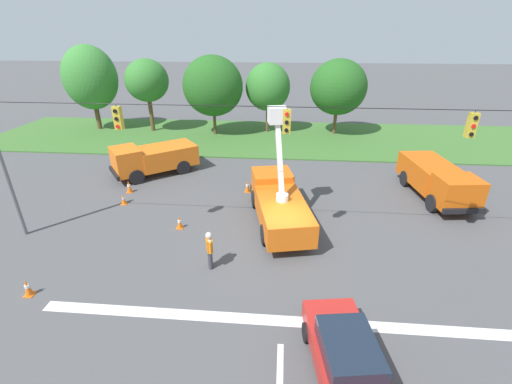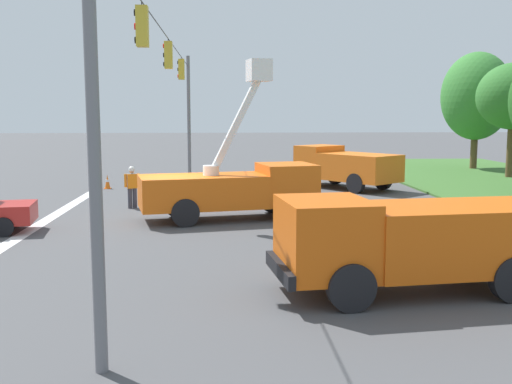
{
  "view_description": "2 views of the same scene",
  "coord_description": "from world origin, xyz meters",
  "px_view_note": "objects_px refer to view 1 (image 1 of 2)",
  "views": [
    {
      "loc": [
        -0.14,
        -13.71,
        9.38
      ],
      "look_at": [
        -1.41,
        1.46,
        2.12
      ],
      "focal_mm": 24.0,
      "sensor_mm": 36.0,
      "label": 1
    },
    {
      "loc": [
        21.93,
        1.87,
        3.97
      ],
      "look_at": [
        2.03,
        3.02,
        1.33
      ],
      "focal_mm": 42.0,
      "sensor_mm": 36.0,
      "label": 2
    }
  ],
  "objects_px": {
    "tree_west": "(147,81)",
    "tree_centre": "(213,86)",
    "tree_east": "(268,87)",
    "utility_truck_support_near": "(154,158)",
    "sedan_red": "(346,357)",
    "tree_far_west": "(90,78)",
    "traffic_cone_centre_line": "(123,199)",
    "traffic_cone_foreground_left": "(129,186)",
    "tree_far_east": "(338,87)",
    "utility_truck_bucket_lift": "(279,200)",
    "traffic_cone_far_left": "(27,287)",
    "traffic_cone_near_bucket": "(247,186)",
    "road_worker": "(209,248)",
    "traffic_cone_lane_edge_b": "(179,222)",
    "utility_truck_support_far": "(437,179)"
  },
  "relations": [
    {
      "from": "tree_far_east",
      "to": "utility_truck_bucket_lift",
      "type": "bearing_deg",
      "value": -106.21
    },
    {
      "from": "tree_far_west",
      "to": "tree_west",
      "type": "height_order",
      "value": "tree_far_west"
    },
    {
      "from": "tree_far_west",
      "to": "utility_truck_support_near",
      "type": "height_order",
      "value": "tree_far_west"
    },
    {
      "from": "tree_west",
      "to": "tree_centre",
      "type": "distance_m",
      "value": 6.57
    },
    {
      "from": "tree_far_east",
      "to": "utility_truck_bucket_lift",
      "type": "relative_size",
      "value": 1.0
    },
    {
      "from": "utility_truck_bucket_lift",
      "to": "traffic_cone_far_left",
      "type": "distance_m",
      "value": 11.55
    },
    {
      "from": "tree_far_west",
      "to": "sedan_red",
      "type": "distance_m",
      "value": 33.86
    },
    {
      "from": "tree_far_west",
      "to": "tree_east",
      "type": "distance_m",
      "value": 17.3
    },
    {
      "from": "traffic_cone_lane_edge_b",
      "to": "traffic_cone_centre_line",
      "type": "xyz_separation_m",
      "value": [
        -4.08,
        2.38,
        -0.04
      ]
    },
    {
      "from": "utility_truck_bucket_lift",
      "to": "traffic_cone_centre_line",
      "type": "height_order",
      "value": "utility_truck_bucket_lift"
    },
    {
      "from": "tree_centre",
      "to": "traffic_cone_near_bucket",
      "type": "height_order",
      "value": "tree_centre"
    },
    {
      "from": "tree_west",
      "to": "utility_truck_bucket_lift",
      "type": "xyz_separation_m",
      "value": [
        13.08,
        -17.01,
        -3.67
      ]
    },
    {
      "from": "tree_east",
      "to": "traffic_cone_centre_line",
      "type": "height_order",
      "value": "tree_east"
    },
    {
      "from": "tree_far_west",
      "to": "traffic_cone_near_bucket",
      "type": "bearing_deg",
      "value": -39.19
    },
    {
      "from": "tree_far_west",
      "to": "traffic_cone_centre_line",
      "type": "xyz_separation_m",
      "value": [
        9.66,
        -15.98,
        -4.8
      ]
    },
    {
      "from": "utility_truck_support_near",
      "to": "road_worker",
      "type": "bearing_deg",
      "value": -59.1
    },
    {
      "from": "tree_east",
      "to": "traffic_cone_lane_edge_b",
      "type": "bearing_deg",
      "value": -100.72
    },
    {
      "from": "sedan_red",
      "to": "tree_far_west",
      "type": "bearing_deg",
      "value": 128.7
    },
    {
      "from": "tree_centre",
      "to": "sedan_red",
      "type": "height_order",
      "value": "tree_centre"
    },
    {
      "from": "tree_centre",
      "to": "traffic_cone_foreground_left",
      "type": "bearing_deg",
      "value": -102.36
    },
    {
      "from": "road_worker",
      "to": "traffic_cone_far_left",
      "type": "height_order",
      "value": "road_worker"
    },
    {
      "from": "tree_far_west",
      "to": "traffic_cone_centre_line",
      "type": "height_order",
      "value": "tree_far_west"
    },
    {
      "from": "sedan_red",
      "to": "traffic_cone_foreground_left",
      "type": "xyz_separation_m",
      "value": [
        -11.68,
        11.84,
        -0.38
      ]
    },
    {
      "from": "traffic_cone_lane_edge_b",
      "to": "traffic_cone_near_bucket",
      "type": "bearing_deg",
      "value": 56.9
    },
    {
      "from": "utility_truck_support_far",
      "to": "traffic_cone_far_left",
      "type": "distance_m",
      "value": 21.61
    },
    {
      "from": "tree_east",
      "to": "utility_truck_support_near",
      "type": "xyz_separation_m",
      "value": [
        -7.41,
        -11.61,
        -3.19
      ]
    },
    {
      "from": "sedan_red",
      "to": "traffic_cone_foreground_left",
      "type": "height_order",
      "value": "sedan_red"
    },
    {
      "from": "utility_truck_support_near",
      "to": "traffic_cone_lane_edge_b",
      "type": "bearing_deg",
      "value": -61.62
    },
    {
      "from": "utility_truck_support_far",
      "to": "traffic_cone_centre_line",
      "type": "bearing_deg",
      "value": -172.32
    },
    {
      "from": "tree_west",
      "to": "utility_truck_bucket_lift",
      "type": "relative_size",
      "value": 0.99
    },
    {
      "from": "tree_east",
      "to": "road_worker",
      "type": "xyz_separation_m",
      "value": [
        -1.29,
        -21.83,
        -3.4
      ]
    },
    {
      "from": "utility_truck_bucket_lift",
      "to": "tree_far_east",
      "type": "bearing_deg",
      "value": 73.79
    },
    {
      "from": "tree_centre",
      "to": "utility_truck_support_near",
      "type": "xyz_separation_m",
      "value": [
        -2.38,
        -10.24,
        -3.41
      ]
    },
    {
      "from": "tree_far_east",
      "to": "utility_truck_bucket_lift",
      "type": "distance_m",
      "value": 18.41
    },
    {
      "from": "road_worker",
      "to": "traffic_cone_lane_edge_b",
      "type": "distance_m",
      "value": 3.88
    },
    {
      "from": "tree_east",
      "to": "sedan_red",
      "type": "distance_m",
      "value": 27.1
    },
    {
      "from": "utility_truck_support_near",
      "to": "traffic_cone_far_left",
      "type": "bearing_deg",
      "value": -92.67
    },
    {
      "from": "traffic_cone_near_bucket",
      "to": "traffic_cone_centre_line",
      "type": "relative_size",
      "value": 1.22
    },
    {
      "from": "traffic_cone_far_left",
      "to": "traffic_cone_centre_line",
      "type": "distance_m",
      "value": 7.75
    },
    {
      "from": "road_worker",
      "to": "traffic_cone_near_bucket",
      "type": "height_order",
      "value": "road_worker"
    },
    {
      "from": "utility_truck_bucket_lift",
      "to": "traffic_cone_lane_edge_b",
      "type": "relative_size",
      "value": 9.96
    },
    {
      "from": "traffic_cone_far_left",
      "to": "sedan_red",
      "type": "bearing_deg",
      "value": -12.0
    },
    {
      "from": "traffic_cone_foreground_left",
      "to": "traffic_cone_centre_line",
      "type": "bearing_deg",
      "value": -78.16
    },
    {
      "from": "tree_centre",
      "to": "traffic_cone_near_bucket",
      "type": "relative_size",
      "value": 9.35
    },
    {
      "from": "utility_truck_support_far",
      "to": "sedan_red",
      "type": "xyz_separation_m",
      "value": [
        -7.29,
        -12.75,
        -0.42
      ]
    },
    {
      "from": "tree_east",
      "to": "road_worker",
      "type": "height_order",
      "value": "tree_east"
    },
    {
      "from": "tree_west",
      "to": "sedan_red",
      "type": "xyz_separation_m",
      "value": [
        15.26,
        -25.98,
        -4.15
      ]
    },
    {
      "from": "utility_truck_support_near",
      "to": "traffic_cone_near_bucket",
      "type": "distance_m",
      "value": 7.38
    },
    {
      "from": "traffic_cone_foreground_left",
      "to": "tree_far_west",
      "type": "bearing_deg",
      "value": 122.97
    },
    {
      "from": "tree_centre",
      "to": "traffic_cone_lane_edge_b",
      "type": "bearing_deg",
      "value": -85.14
    }
  ]
}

